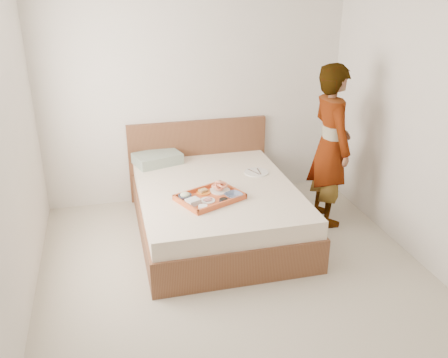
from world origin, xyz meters
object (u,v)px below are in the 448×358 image
dinner_plate (256,172)px  person (331,146)px  bed (217,210)px  tray (210,197)px

dinner_plate → person: bearing=-19.2°
bed → person: person is taller
bed → tray: (-0.14, -0.28, 0.29)m
dinner_plate → person: (0.73, -0.25, 0.33)m
person → tray: bearing=100.9°
dinner_plate → tray: bearing=-140.2°
bed → dinner_plate: 0.62m
tray → person: size_ratio=0.34×
tray → person: (1.36, 0.28, 0.31)m
tray → dinner_plate: bearing=15.8°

